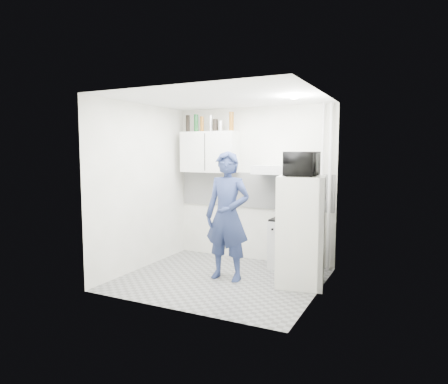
% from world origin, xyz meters
% --- Properties ---
extents(floor, '(2.80, 2.80, 0.00)m').
position_xyz_m(floor, '(0.00, 0.00, 0.00)').
color(floor, slate).
rests_on(floor, ground).
extents(ceiling, '(2.80, 2.80, 0.00)m').
position_xyz_m(ceiling, '(0.00, 0.00, 2.60)').
color(ceiling, white).
rests_on(ceiling, wall_back).
extents(wall_back, '(2.80, 0.00, 2.80)m').
position_xyz_m(wall_back, '(0.00, 1.25, 1.30)').
color(wall_back, white).
rests_on(wall_back, floor).
extents(wall_left, '(0.00, 2.60, 2.60)m').
position_xyz_m(wall_left, '(-1.40, 0.00, 1.30)').
color(wall_left, white).
rests_on(wall_left, floor).
extents(wall_right, '(0.00, 2.60, 2.60)m').
position_xyz_m(wall_right, '(1.40, 0.00, 1.30)').
color(wall_right, white).
rests_on(wall_right, floor).
extents(person, '(0.68, 0.45, 1.86)m').
position_xyz_m(person, '(0.08, 0.07, 0.93)').
color(person, navy).
rests_on(person, floor).
extents(stove, '(0.48, 0.48, 0.77)m').
position_xyz_m(stove, '(0.68, 1.00, 0.38)').
color(stove, silver).
rests_on(stove, floor).
extents(fridge, '(0.74, 0.74, 1.52)m').
position_xyz_m(fridge, '(1.10, 0.30, 0.76)').
color(fridge, white).
rests_on(fridge, floor).
extents(stove_top, '(0.46, 0.46, 0.03)m').
position_xyz_m(stove_top, '(0.68, 1.00, 0.78)').
color(stove_top, black).
rests_on(stove_top, stove).
extents(saucepan, '(0.19, 0.19, 0.11)m').
position_xyz_m(saucepan, '(0.73, 1.04, 0.85)').
color(saucepan, silver).
rests_on(saucepan, stove_top).
extents(microwave, '(0.63, 0.46, 0.33)m').
position_xyz_m(microwave, '(1.10, 0.30, 1.69)').
color(microwave, black).
rests_on(microwave, fridge).
extents(bottle_a, '(0.07, 0.07, 0.30)m').
position_xyz_m(bottle_a, '(-1.19, 1.07, 2.35)').
color(bottle_a, black).
rests_on(bottle_a, upper_cabinet).
extents(bottle_b, '(0.08, 0.08, 0.31)m').
position_xyz_m(bottle_b, '(-1.02, 1.07, 2.35)').
color(bottle_b, '#144C1E').
rests_on(bottle_b, upper_cabinet).
extents(bottle_c, '(0.06, 0.06, 0.26)m').
position_xyz_m(bottle_c, '(-0.90, 1.07, 2.33)').
color(bottle_c, brown).
rests_on(bottle_c, upper_cabinet).
extents(bottle_d, '(0.06, 0.06, 0.28)m').
position_xyz_m(bottle_d, '(-0.73, 1.07, 2.34)').
color(bottle_d, silver).
rests_on(bottle_d, upper_cabinet).
extents(canister_a, '(0.08, 0.08, 0.21)m').
position_xyz_m(canister_a, '(-0.64, 1.07, 2.31)').
color(canister_a, black).
rests_on(canister_a, upper_cabinet).
extents(canister_b, '(0.09, 0.09, 0.18)m').
position_xyz_m(canister_b, '(-0.54, 1.07, 2.29)').
color(canister_b, silver).
rests_on(canister_b, upper_cabinet).
extents(bottle_e, '(0.08, 0.08, 0.32)m').
position_xyz_m(bottle_e, '(-0.33, 1.07, 2.36)').
color(bottle_e, brown).
rests_on(bottle_e, upper_cabinet).
extents(upper_cabinet, '(1.00, 0.35, 0.70)m').
position_xyz_m(upper_cabinet, '(-0.75, 1.07, 1.85)').
color(upper_cabinet, white).
rests_on(upper_cabinet, wall_back).
extents(range_hood, '(0.60, 0.50, 0.14)m').
position_xyz_m(range_hood, '(0.45, 1.00, 1.57)').
color(range_hood, silver).
rests_on(range_hood, wall_back).
extents(backsplash, '(2.74, 0.03, 0.60)m').
position_xyz_m(backsplash, '(0.00, 1.24, 1.20)').
color(backsplash, white).
rests_on(backsplash, wall_back).
extents(pipe_a, '(0.05, 0.05, 2.60)m').
position_xyz_m(pipe_a, '(1.30, 1.17, 1.30)').
color(pipe_a, silver).
rests_on(pipe_a, floor).
extents(pipe_b, '(0.04, 0.04, 2.60)m').
position_xyz_m(pipe_b, '(1.18, 1.17, 1.30)').
color(pipe_b, silver).
rests_on(pipe_b, floor).
extents(ceiling_spot_fixture, '(0.10, 0.10, 0.02)m').
position_xyz_m(ceiling_spot_fixture, '(1.00, 0.20, 2.57)').
color(ceiling_spot_fixture, white).
rests_on(ceiling_spot_fixture, ceiling).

